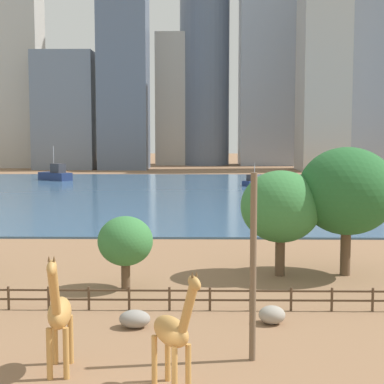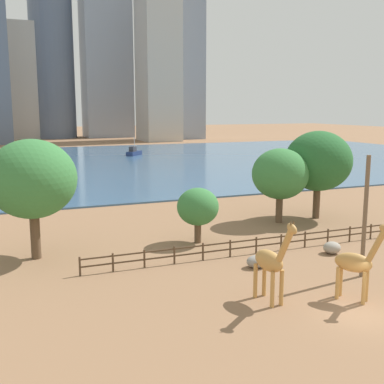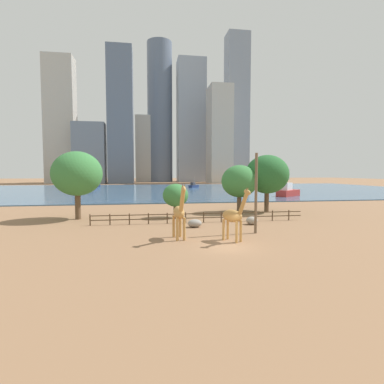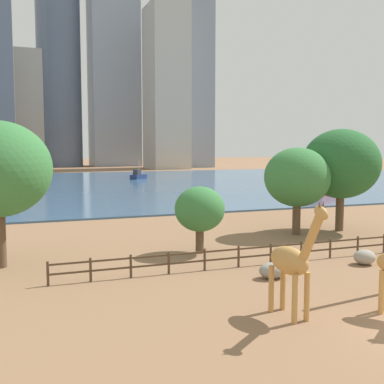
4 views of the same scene
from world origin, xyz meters
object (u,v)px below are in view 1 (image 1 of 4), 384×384
object	(u,v)px
tree_center_broad	(125,241)
boulder_by_pole	(272,315)
giraffe_companion	(173,332)
boulder_near_fence	(135,319)
utility_pole	(253,268)
boat_ferry	(253,182)
giraffe_tall	(59,314)
tree_left_large	(347,191)
tree_right_tall	(281,207)
boat_sailboat	(56,174)

from	to	relation	value
tree_center_broad	boulder_by_pole	bearing A→B (deg)	-38.72
giraffe_companion	boulder_near_fence	distance (m)	7.83
giraffe_companion	utility_pole	distance (m)	4.80
boat_ferry	giraffe_tall	bearing A→B (deg)	-147.12
utility_pole	giraffe_tall	bearing A→B (deg)	-169.24
utility_pole	tree_left_large	world-z (taller)	tree_left_large
tree_center_broad	giraffe_companion	bearing A→B (deg)	-75.89
boulder_by_pole	tree_center_broad	xyz separation A→B (m)	(-8.34, 6.69, 2.54)
boulder_near_fence	utility_pole	bearing A→B (deg)	-37.03
tree_center_broad	tree_right_tall	size ratio (longest dim) A/B	0.64
tree_center_broad	boat_sailboat	distance (m)	88.93
giraffe_tall	tree_left_large	bearing A→B (deg)	131.00
boulder_by_pole	tree_right_tall	bearing A→B (deg)	80.30
boat_ferry	boat_sailboat	world-z (taller)	boat_sailboat
utility_pole	tree_right_tall	size ratio (longest dim) A/B	1.12
giraffe_companion	utility_pole	world-z (taller)	utility_pole
giraffe_tall	giraffe_companion	xyz separation A→B (m)	(4.67, -1.59, -0.17)
utility_pole	boulder_by_pole	bearing A→B (deg)	73.74
boulder_near_fence	tree_center_broad	xyz separation A→B (m)	(-1.40, 7.41, 2.56)
giraffe_companion	boulder_by_pole	world-z (taller)	giraffe_companion
tree_right_tall	boat_ferry	size ratio (longest dim) A/B	1.55
boulder_near_fence	boat_ferry	world-z (taller)	boat_ferry
utility_pole	boulder_by_pole	distance (m)	6.21
tree_left_large	boat_sailboat	world-z (taller)	tree_left_large
boulder_near_fence	boat_ferry	bearing A→B (deg)	80.83
giraffe_tall	tree_left_large	xyz separation A→B (m)	(15.60, 16.93, 3.34)
giraffe_tall	utility_pole	bearing A→B (deg)	94.40
giraffe_companion	boat_sailboat	distance (m)	104.03
boulder_near_fence	boat_sailboat	xyz separation A→B (m)	(-26.94, 92.58, 0.93)
tree_right_tall	tree_left_large	bearing A→B (deg)	2.64
utility_pole	tree_left_large	size ratio (longest dim) A/B	0.92
tree_right_tall	boat_sailboat	world-z (taller)	boat_sailboat
giraffe_tall	boat_sailboat	xyz separation A→B (m)	(-24.55, 98.24, -1.07)
tree_left_large	boat_ferry	size ratio (longest dim) A/B	1.89
boulder_near_fence	boulder_by_pole	world-z (taller)	boulder_by_pole
giraffe_companion	boulder_by_pole	distance (m)	9.41
giraffe_tall	tree_center_broad	size ratio (longest dim) A/B	1.13
tree_left_large	boat_ferry	xyz separation A→B (m)	(-0.31, 68.66, -4.87)
tree_left_large	boat_ferry	bearing A→B (deg)	90.26
boulder_near_fence	tree_left_large	size ratio (longest dim) A/B	0.18
giraffe_companion	tree_center_broad	distance (m)	15.14
giraffe_tall	tree_left_large	size ratio (longest dim) A/B	0.59
boulder_by_pole	boat_sailboat	bearing A→B (deg)	110.24
boat_sailboat	utility_pole	bearing A→B (deg)	146.78
boulder_by_pole	tree_left_large	xyz separation A→B (m)	(6.27, 10.55, 5.32)
boulder_by_pole	boat_ferry	size ratio (longest dim) A/B	0.29
boulder_by_pole	boat_ferry	world-z (taller)	boat_ferry
tree_right_tall	boat_sailboat	bearing A→B (deg)	113.62
tree_left_large	giraffe_tall	bearing A→B (deg)	-132.65
tree_left_large	boat_sailboat	distance (m)	90.79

